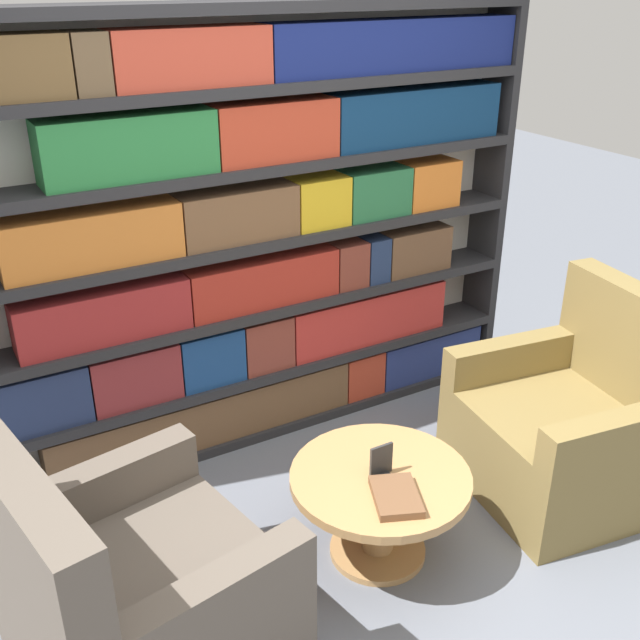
{
  "coord_description": "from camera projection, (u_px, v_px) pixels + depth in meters",
  "views": [
    {
      "loc": [
        -1.49,
        -1.76,
        2.29
      ],
      "look_at": [
        -0.03,
        0.77,
        0.9
      ],
      "focal_mm": 42.0,
      "sensor_mm": 36.0,
      "label": 1
    }
  ],
  "objects": [
    {
      "name": "coffee_table",
      "position": [
        380.0,
        497.0,
        3.1
      ],
      "size": [
        0.75,
        0.75,
        0.41
      ],
      "color": "#AD7F4C",
      "rests_on": "ground_plane"
    },
    {
      "name": "armchair_left",
      "position": [
        135.0,
        597.0,
        2.57
      ],
      "size": [
        0.96,
        0.99,
        0.97
      ],
      "rotation": [
        0.0,
        0.0,
        1.75
      ],
      "color": "brown",
      "rests_on": "ground_plane"
    },
    {
      "name": "ground_plane",
      "position": [
        421.0,
        590.0,
        3.03
      ],
      "size": [
        14.0,
        14.0,
        0.0
      ],
      "primitive_type": "plane",
      "color": "slate"
    },
    {
      "name": "bookshelf",
      "position": [
        263.0,
        240.0,
        3.7
      ],
      "size": [
        2.95,
        0.3,
        2.15
      ],
      "color": "silver",
      "rests_on": "ground_plane"
    },
    {
      "name": "stray_book",
      "position": [
        396.0,
        497.0,
        2.89
      ],
      "size": [
        0.25,
        0.29,
        0.03
      ],
      "color": "brown",
      "rests_on": "coffee_table"
    },
    {
      "name": "armchair_right",
      "position": [
        570.0,
        427.0,
        3.52
      ],
      "size": [
        0.93,
        0.97,
        0.97
      ],
      "rotation": [
        0.0,
        0.0,
        -1.71
      ],
      "color": "olive",
      "rests_on": "ground_plane"
    },
    {
      "name": "table_sign",
      "position": [
        381.0,
        462.0,
        3.02
      ],
      "size": [
        0.1,
        0.06,
        0.14
      ],
      "color": "black",
      "rests_on": "coffee_table"
    }
  ]
}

